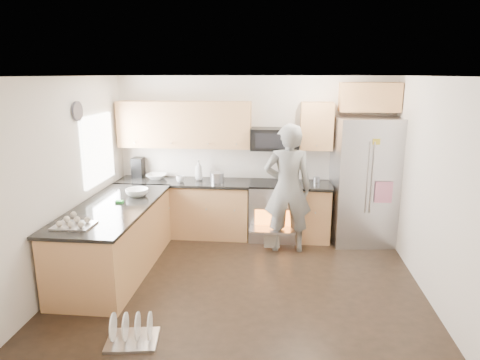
# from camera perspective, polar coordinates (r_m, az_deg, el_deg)

# --- Properties ---
(ground) EXTENTS (4.50, 4.50, 0.00)m
(ground) POSITION_cam_1_polar(r_m,az_deg,el_deg) (5.64, 0.27, -13.78)
(ground) COLOR black
(ground) RESTS_ON ground
(room_shell) EXTENTS (4.54, 4.04, 2.62)m
(room_shell) POSITION_cam_1_polar(r_m,az_deg,el_deg) (5.10, -0.10, 3.22)
(room_shell) COLOR silver
(room_shell) RESTS_ON ground
(back_cabinet_run) EXTENTS (4.45, 0.64, 2.50)m
(back_cabinet_run) POSITION_cam_1_polar(r_m,az_deg,el_deg) (7.00, -3.15, 0.22)
(back_cabinet_run) COLOR tan
(back_cabinet_run) RESTS_ON ground
(peninsula) EXTENTS (0.96, 2.36, 1.03)m
(peninsula) POSITION_cam_1_polar(r_m,az_deg,el_deg) (6.07, -16.32, -7.49)
(peninsula) COLOR tan
(peninsula) RESTS_ON ground
(stove_range) EXTENTS (0.76, 0.97, 1.79)m
(stove_range) POSITION_cam_1_polar(r_m,az_deg,el_deg) (6.94, 4.50, -2.38)
(stove_range) COLOR #B7B7BC
(stove_range) RESTS_ON ground
(refrigerator) EXTENTS (1.05, 0.85, 1.99)m
(refrigerator) POSITION_cam_1_polar(r_m,az_deg,el_deg) (6.99, 16.27, -0.11)
(refrigerator) COLOR #B7B7BC
(refrigerator) RESTS_ON ground
(person) EXTENTS (0.73, 0.50, 1.94)m
(person) POSITION_cam_1_polar(r_m,az_deg,el_deg) (6.39, 6.39, -1.13)
(person) COLOR gray
(person) RESTS_ON ground
(dish_rack) EXTENTS (0.56, 0.48, 0.31)m
(dish_rack) POSITION_cam_1_polar(r_m,az_deg,el_deg) (4.69, -14.20, -19.29)
(dish_rack) COLOR #B7B7BC
(dish_rack) RESTS_ON ground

